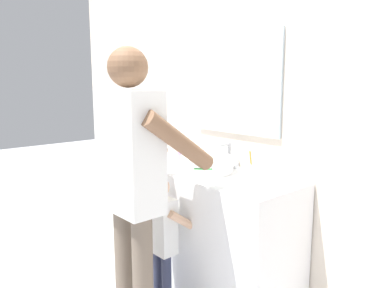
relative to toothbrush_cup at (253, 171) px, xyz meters
The scene contains 8 objects.
back_wall 0.60m from the toothbrush_cup, 142.89° to the left, with size 4.40×0.10×2.70m.
vanity_cabinet 0.59m from the toothbrush_cup, 168.21° to the right, with size 1.30×0.54×0.86m, color white.
sink_basin 0.34m from the toothbrush_cup, 164.94° to the right, with size 0.36×0.36×0.11m.
faucet 0.36m from the toothbrush_cup, 158.84° to the left, with size 0.18×0.14×0.18m.
toothbrush_cup is the anchor object (origin of this frame).
soap_bottle 0.67m from the toothbrush_cup, behind, with size 0.06×0.06×0.17m.
child_toddler 0.69m from the toothbrush_cup, 125.12° to the right, with size 0.27×0.27×0.89m.
adult_parent 0.77m from the toothbrush_cup, 109.53° to the right, with size 0.51×0.54×1.65m.
Camera 1 is at (1.78, -1.44, 1.47)m, focal length 34.88 mm.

